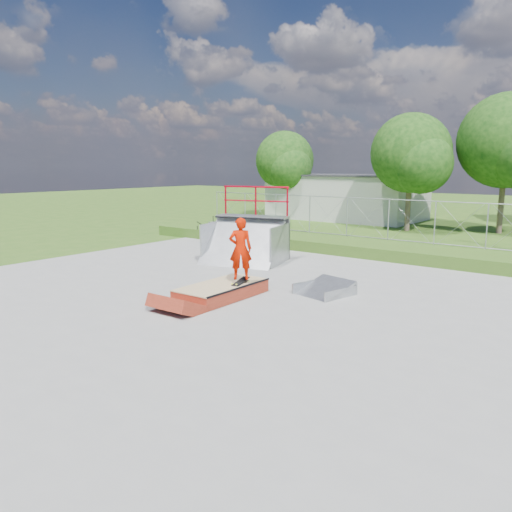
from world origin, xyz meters
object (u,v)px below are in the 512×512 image
(quarter_pipe, at_px, (244,226))
(flat_bank_ramp, at_px, (324,289))
(grind_box, at_px, (222,291))
(skater, at_px, (240,251))

(quarter_pipe, height_order, flat_bank_ramp, quarter_pipe)
(quarter_pipe, relative_size, flat_bank_ramp, 2.07)
(grind_box, bearing_deg, quarter_pipe, 120.93)
(grind_box, distance_m, skater, 1.25)
(quarter_pipe, bearing_deg, skater, -67.16)
(skater, bearing_deg, flat_bank_ramp, -176.90)
(grind_box, height_order, quarter_pipe, quarter_pipe)
(flat_bank_ramp, xyz_separation_m, skater, (-1.78, -1.64, 1.13))
(grind_box, height_order, skater, skater)
(grind_box, relative_size, skater, 1.58)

